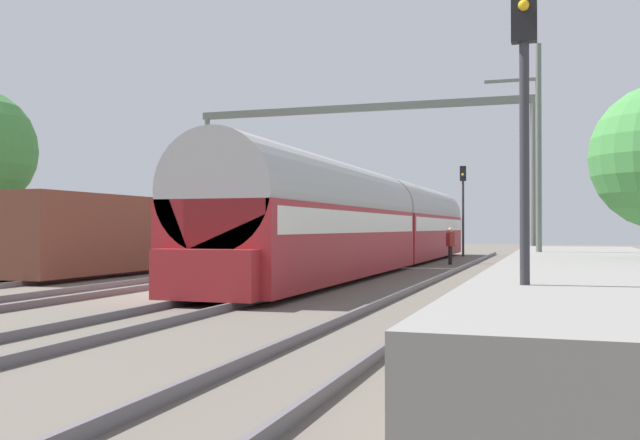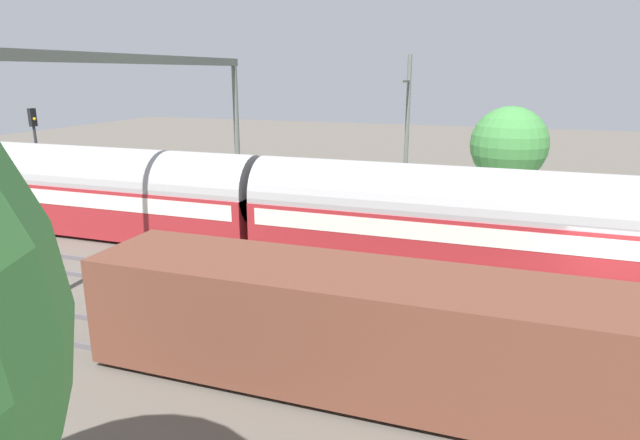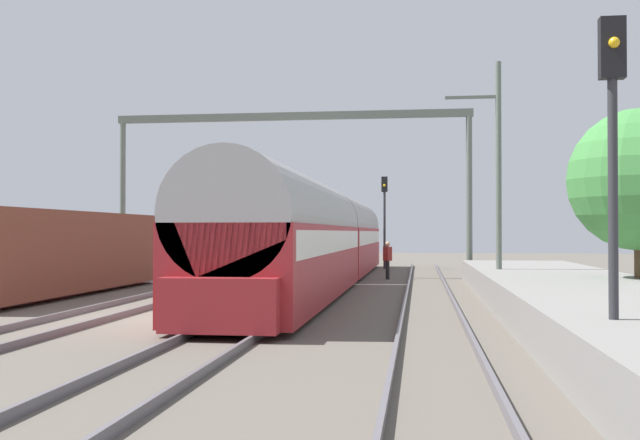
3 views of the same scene
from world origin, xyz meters
TOP-DOWN VIEW (x-y plane):
  - ground at (0.00, 0.00)m, footprint 120.00×120.00m
  - track_west at (-2.12, 0.00)m, footprint 1.51×60.00m
  - track_east at (2.12, 0.00)m, footprint 1.51×60.00m
  - track_far_east at (6.35, 0.00)m, footprint 1.52×60.00m
  - platform at (10.17, 2.00)m, footprint 4.40×28.00m
  - passenger_train at (2.12, 12.64)m, footprint 2.93×32.85m
  - freight_car at (-6.35, 6.19)m, footprint 2.80×13.00m
  - person_crossing at (4.62, 16.20)m, footprint 0.43×0.46m
  - railway_signal_far at (4.04, 26.09)m, footprint 0.36×0.30m
  - catenary_gantry at (0.00, 16.87)m, footprint 17.11×0.28m
  - catenary_pole_east_mid at (8.71, 7.92)m, footprint 1.90×0.20m
  - tree_east_background at (12.07, 3.22)m, footprint 3.91×3.91m

SIDE VIEW (x-z plane):
  - ground at x=0.00m, z-range 0.00..0.00m
  - track_west at x=-2.12m, z-range 0.00..0.16m
  - track_east at x=2.12m, z-range 0.00..0.16m
  - track_far_east at x=6.35m, z-range 0.00..0.16m
  - platform at x=10.17m, z-range 0.00..0.90m
  - person_crossing at x=4.62m, z-range 0.16..1.89m
  - freight_car at x=-6.35m, z-range 0.12..2.82m
  - passenger_train at x=2.12m, z-range 0.06..3.88m
  - railway_signal_far at x=4.04m, z-range 0.73..6.18m
  - tree_east_background at x=12.07m, z-range 0.81..6.37m
  - catenary_pole_east_mid at x=8.71m, z-range 0.15..8.15m
  - catenary_gantry at x=0.00m, z-range 2.01..9.87m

